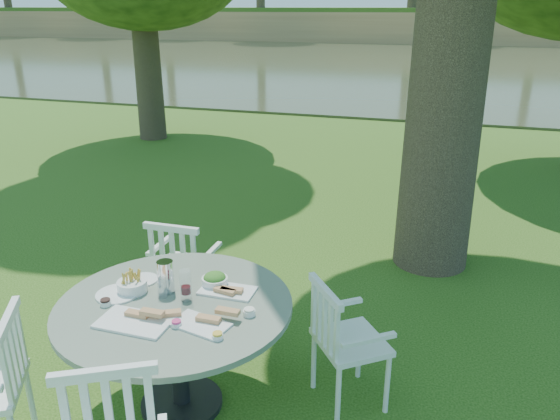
# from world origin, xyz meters

# --- Properties ---
(ground) EXTENTS (140.00, 140.00, 0.00)m
(ground) POSITION_xyz_m (0.00, 0.00, 0.00)
(ground) COLOR #1E410D
(ground) RESTS_ON ground
(table) EXTENTS (1.53, 1.53, 0.81)m
(table) POSITION_xyz_m (-0.16, -1.53, 0.67)
(table) COLOR black
(table) RESTS_ON ground
(chair_ne) EXTENTS (0.63, 0.63, 0.92)m
(chair_ne) POSITION_xyz_m (0.85, -1.18, 0.54)
(chair_ne) COLOR white
(chair_ne) RESTS_ON ground
(chair_nw) EXTENTS (0.49, 0.46, 0.96)m
(chair_nw) POSITION_xyz_m (-0.64, -0.57, 0.56)
(chair_nw) COLOR white
(chair_nw) RESTS_ON ground
(tableware) EXTENTS (1.10, 0.81, 0.22)m
(tableware) POSITION_xyz_m (-0.24, -1.49, 0.85)
(tableware) COLOR white
(tableware) RESTS_ON table
(river) EXTENTS (100.00, 28.00, 0.12)m
(river) POSITION_xyz_m (0.00, 23.00, 0.00)
(river) COLOR #353B23
(river) RESTS_ON ground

